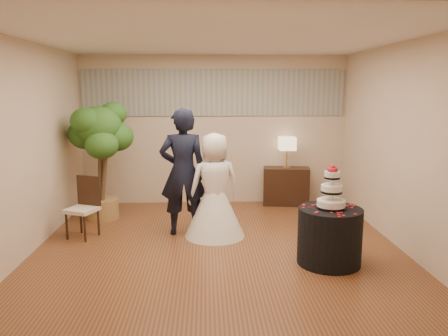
{
  "coord_description": "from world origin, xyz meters",
  "views": [
    {
      "loc": [
        -0.16,
        -5.76,
        2.16
      ],
      "look_at": [
        0.1,
        0.4,
        1.05
      ],
      "focal_mm": 35.0,
      "sensor_mm": 36.0,
      "label": 1
    }
  ],
  "objects_px": {
    "side_chair": "(82,208)",
    "console": "(286,186)",
    "groom": "(183,172)",
    "ficus_tree": "(100,160)",
    "wedding_cake": "(332,187)",
    "cake_table": "(329,236)",
    "table_lamp": "(287,152)",
    "bride": "(215,185)"
  },
  "relations": [
    {
      "from": "side_chair",
      "to": "console",
      "type": "bearing_deg",
      "value": 50.42
    },
    {
      "from": "groom",
      "to": "ficus_tree",
      "type": "relative_size",
      "value": 0.95
    },
    {
      "from": "groom",
      "to": "wedding_cake",
      "type": "height_order",
      "value": "groom"
    },
    {
      "from": "groom",
      "to": "side_chair",
      "type": "xyz_separation_m",
      "value": [
        -1.48,
        -0.12,
        -0.5
      ]
    },
    {
      "from": "cake_table",
      "to": "groom",
      "type": "bearing_deg",
      "value": 146.51
    },
    {
      "from": "table_lamp",
      "to": "side_chair",
      "type": "distance_m",
      "value": 3.81
    },
    {
      "from": "wedding_cake",
      "to": "console",
      "type": "relative_size",
      "value": 0.64
    },
    {
      "from": "console",
      "to": "bride",
      "type": "bearing_deg",
      "value": -120.57
    },
    {
      "from": "ficus_tree",
      "to": "side_chair",
      "type": "distance_m",
      "value": 1.11
    },
    {
      "from": "table_lamp",
      "to": "side_chair",
      "type": "bearing_deg",
      "value": -152.42
    },
    {
      "from": "bride",
      "to": "cake_table",
      "type": "distance_m",
      "value": 1.85
    },
    {
      "from": "side_chair",
      "to": "groom",
      "type": "bearing_deg",
      "value": 27.59
    },
    {
      "from": "table_lamp",
      "to": "side_chair",
      "type": "relative_size",
      "value": 0.64
    },
    {
      "from": "console",
      "to": "wedding_cake",
      "type": "bearing_deg",
      "value": -81.6
    },
    {
      "from": "groom",
      "to": "wedding_cake",
      "type": "distance_m",
      "value": 2.25
    },
    {
      "from": "side_chair",
      "to": "wedding_cake",
      "type": "bearing_deg",
      "value": 4.42
    },
    {
      "from": "cake_table",
      "to": "bride",
      "type": "bearing_deg",
      "value": 141.68
    },
    {
      "from": "cake_table",
      "to": "table_lamp",
      "type": "xyz_separation_m",
      "value": [
        -0.02,
        2.87,
        0.65
      ]
    },
    {
      "from": "console",
      "to": "cake_table",
      "type": "bearing_deg",
      "value": -81.6
    },
    {
      "from": "groom",
      "to": "cake_table",
      "type": "height_order",
      "value": "groom"
    },
    {
      "from": "console",
      "to": "side_chair",
      "type": "height_order",
      "value": "side_chair"
    },
    {
      "from": "groom",
      "to": "table_lamp",
      "type": "distance_m",
      "value": 2.47
    },
    {
      "from": "wedding_cake",
      "to": "console",
      "type": "bearing_deg",
      "value": 90.46
    },
    {
      "from": "cake_table",
      "to": "side_chair",
      "type": "height_order",
      "value": "side_chair"
    },
    {
      "from": "cake_table",
      "to": "table_lamp",
      "type": "bearing_deg",
      "value": 90.46
    },
    {
      "from": "wedding_cake",
      "to": "ficus_tree",
      "type": "xyz_separation_m",
      "value": [
        -3.3,
        2.09,
        0.01
      ]
    },
    {
      "from": "side_chair",
      "to": "cake_table",
      "type": "bearing_deg",
      "value": 4.42
    },
    {
      "from": "groom",
      "to": "ficus_tree",
      "type": "xyz_separation_m",
      "value": [
        -1.42,
        0.84,
        0.05
      ]
    },
    {
      "from": "table_lamp",
      "to": "wedding_cake",
      "type": "bearing_deg",
      "value": -89.54
    },
    {
      "from": "ficus_tree",
      "to": "side_chair",
      "type": "height_order",
      "value": "ficus_tree"
    },
    {
      "from": "console",
      "to": "side_chair",
      "type": "distance_m",
      "value": 3.77
    },
    {
      "from": "console",
      "to": "side_chair",
      "type": "bearing_deg",
      "value": -144.49
    },
    {
      "from": "bride",
      "to": "ficus_tree",
      "type": "bearing_deg",
      "value": -43.39
    },
    {
      "from": "groom",
      "to": "ficus_tree",
      "type": "distance_m",
      "value": 1.65
    },
    {
      "from": "table_lamp",
      "to": "ficus_tree",
      "type": "relative_size",
      "value": 0.29
    },
    {
      "from": "bride",
      "to": "table_lamp",
      "type": "relative_size",
      "value": 2.67
    },
    {
      "from": "groom",
      "to": "console",
      "type": "height_order",
      "value": "groom"
    },
    {
      "from": "wedding_cake",
      "to": "table_lamp",
      "type": "distance_m",
      "value": 2.87
    },
    {
      "from": "groom",
      "to": "cake_table",
      "type": "relative_size",
      "value": 2.4
    },
    {
      "from": "cake_table",
      "to": "wedding_cake",
      "type": "xyz_separation_m",
      "value": [
        0.0,
        0.0,
        0.63
      ]
    },
    {
      "from": "ficus_tree",
      "to": "wedding_cake",
      "type": "bearing_deg",
      "value": -32.31
    },
    {
      "from": "bride",
      "to": "table_lamp",
      "type": "xyz_separation_m",
      "value": [
        1.39,
        1.75,
        0.23
      ]
    }
  ]
}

